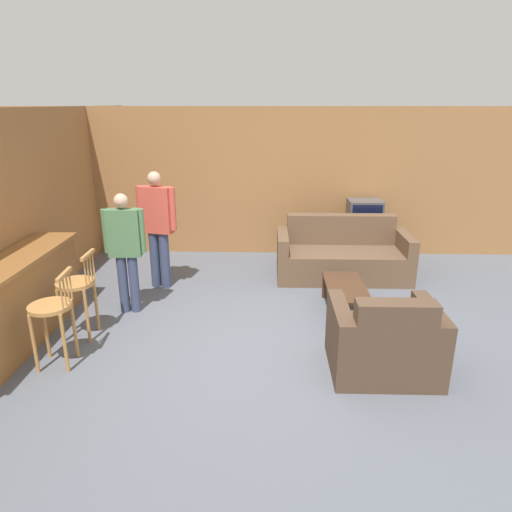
% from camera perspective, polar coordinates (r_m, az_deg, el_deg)
% --- Properties ---
extents(ground_plane, '(24.00, 24.00, 0.00)m').
position_cam_1_polar(ground_plane, '(5.23, 1.32, -11.80)').
color(ground_plane, '#565B66').
extents(wall_back, '(9.40, 0.08, 2.60)m').
position_cam_1_polar(wall_back, '(8.24, 1.57, 9.16)').
color(wall_back, '#9E6B3D').
rests_on(wall_back, ground_plane).
extents(wall_left, '(0.08, 8.62, 2.60)m').
position_cam_1_polar(wall_left, '(6.77, -26.57, 5.14)').
color(wall_left, '#9E6B3D').
rests_on(wall_left, ground_plane).
extents(bar_counter, '(0.55, 2.67, 1.00)m').
position_cam_1_polar(bar_counter, '(5.74, -28.47, -5.74)').
color(bar_counter, brown).
rests_on(bar_counter, ground_plane).
extents(bar_chair_near, '(0.46, 0.46, 1.04)m').
position_cam_1_polar(bar_chair_near, '(5.16, -24.08, -6.55)').
color(bar_chair_near, '#B77F42').
rests_on(bar_chair_near, ground_plane).
extents(bar_chair_mid, '(0.44, 0.44, 1.04)m').
position_cam_1_polar(bar_chair_mid, '(5.69, -21.44, -3.90)').
color(bar_chair_mid, '#B77F42').
rests_on(bar_chair_mid, ground_plane).
extents(couch_far, '(2.06, 0.94, 0.94)m').
position_cam_1_polar(couch_far, '(7.38, 10.71, -0.06)').
color(couch_far, brown).
rests_on(couch_far, ground_plane).
extents(armchair_near, '(1.07, 0.90, 0.92)m').
position_cam_1_polar(armchair_near, '(4.90, 15.75, -10.39)').
color(armchair_near, '#4C3828').
rests_on(armchair_near, ground_plane).
extents(coffee_table, '(0.51, 1.07, 0.38)m').
position_cam_1_polar(coffee_table, '(6.09, 11.15, -4.18)').
color(coffee_table, '#472D1E').
rests_on(coffee_table, ground_plane).
extents(tv_unit, '(1.18, 0.53, 0.59)m').
position_cam_1_polar(tv_unit, '(8.29, 13.13, 1.61)').
color(tv_unit, '#2D2319').
rests_on(tv_unit, ground_plane).
extents(tv, '(0.58, 0.46, 0.47)m').
position_cam_1_polar(tv, '(8.15, 13.40, 5.19)').
color(tv, '#4C4C4C').
rests_on(tv, tv_unit).
extents(person_by_window, '(0.59, 0.29, 1.74)m').
position_cam_1_polar(person_by_window, '(6.81, -12.23, 3.98)').
color(person_by_window, '#384260').
rests_on(person_by_window, ground_plane).
extents(person_by_counter, '(0.53, 0.19, 1.59)m').
position_cam_1_polar(person_by_counter, '(6.07, -16.03, 1.11)').
color(person_by_counter, '#384260').
rests_on(person_by_counter, ground_plane).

